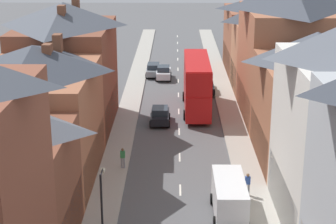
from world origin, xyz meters
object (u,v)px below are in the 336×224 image
(pedestrian_mid_right, at_px, (248,183))
(car_mid_black, at_px, (153,69))
(car_near_blue, at_px, (164,72))
(double_decker_bus_lead, at_px, (197,84))
(street_lamp, at_px, (102,212))
(pedestrian_far_left, at_px, (123,157))
(car_near_silver, at_px, (206,85))
(delivery_van, at_px, (229,196))
(car_parked_left_a, at_px, (160,115))

(pedestrian_mid_right, bearing_deg, car_mid_black, 102.92)
(car_mid_black, bearing_deg, pedestrian_mid_right, -77.08)
(car_near_blue, distance_m, car_mid_black, 2.12)
(double_decker_bus_lead, relative_size, street_lamp, 1.96)
(car_mid_black, relative_size, pedestrian_far_left, 2.74)
(car_mid_black, distance_m, pedestrian_mid_right, 34.42)
(car_near_blue, xyz_separation_m, car_near_silver, (4.90, -5.78, -0.04))
(car_mid_black, distance_m, delivery_van, 36.67)
(pedestrian_mid_right, xyz_separation_m, street_lamp, (-8.84, -8.36, 2.21))
(car_mid_black, xyz_separation_m, pedestrian_far_left, (-1.27, -29.00, 0.22))
(car_near_blue, relative_size, pedestrian_far_left, 2.39)
(car_parked_left_a, xyz_separation_m, street_lamp, (-2.45, -23.72, 2.43))
(double_decker_bus_lead, xyz_separation_m, delivery_van, (1.31, -21.98, -1.48))
(delivery_van, height_order, street_lamp, street_lamp)
(car_mid_black, bearing_deg, car_parked_left_a, -85.91)
(car_near_blue, height_order, street_lamp, street_lamp)
(car_near_blue, relative_size, car_near_silver, 0.84)
(double_decker_bus_lead, distance_m, car_near_silver, 7.12)
(double_decker_bus_lead, height_order, pedestrian_far_left, double_decker_bus_lead)
(car_near_silver, height_order, delivery_van, delivery_van)
(car_near_blue, bearing_deg, car_parked_left_a, -90.00)
(double_decker_bus_lead, relative_size, car_near_silver, 2.36)
(car_near_blue, height_order, delivery_van, delivery_van)
(car_near_blue, bearing_deg, pedestrian_far_left, -95.38)
(car_parked_left_a, relative_size, pedestrian_mid_right, 2.39)
(car_parked_left_a, relative_size, pedestrian_far_left, 2.39)
(car_near_silver, relative_size, street_lamp, 0.83)
(car_near_silver, xyz_separation_m, car_parked_left_a, (-4.90, -10.74, 0.01))
(delivery_van, relative_size, pedestrian_far_left, 3.23)
(car_near_silver, distance_m, delivery_van, 28.68)
(car_near_blue, relative_size, street_lamp, 0.70)
(delivery_van, relative_size, pedestrian_mid_right, 3.23)
(car_parked_left_a, bearing_deg, car_mid_black, 94.09)
(car_mid_black, bearing_deg, delivery_van, -80.26)
(delivery_van, bearing_deg, double_decker_bus_lead, 93.41)
(double_decker_bus_lead, distance_m, delivery_van, 22.07)
(double_decker_bus_lead, height_order, car_parked_left_a, double_decker_bus_lead)
(pedestrian_far_left, distance_m, street_lamp, 13.10)
(car_near_silver, bearing_deg, street_lamp, -102.04)
(street_lamp, bearing_deg, pedestrian_far_left, 90.54)
(car_parked_left_a, relative_size, street_lamp, 0.70)
(car_near_blue, relative_size, car_mid_black, 0.87)
(car_near_blue, height_order, pedestrian_far_left, pedestrian_far_left)
(pedestrian_mid_right, relative_size, pedestrian_far_left, 1.00)
(delivery_van, bearing_deg, car_mid_black, 99.74)
(car_near_blue, xyz_separation_m, car_mid_black, (-1.30, 1.67, -0.03))
(delivery_van, height_order, pedestrian_mid_right, delivery_van)
(car_near_silver, height_order, pedestrian_mid_right, pedestrian_mid_right)
(car_parked_left_a, height_order, street_lamp, street_lamp)
(car_near_blue, bearing_deg, car_mid_black, 127.83)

